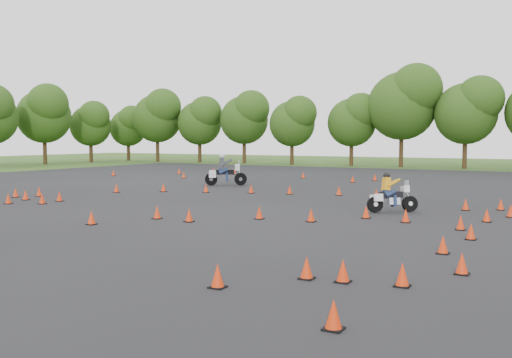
# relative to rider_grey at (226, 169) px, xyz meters

# --- Properties ---
(ground) EXTENTS (140.00, 140.00, 0.00)m
(ground) POSITION_rel_rider_grey_xyz_m (7.05, -12.90, -1.01)
(ground) COLOR #2D5119
(ground) RESTS_ON ground
(asphalt_pad) EXTENTS (62.00, 62.00, 0.00)m
(asphalt_pad) POSITION_rel_rider_grey_xyz_m (7.05, -6.90, -1.00)
(asphalt_pad) COLOR black
(asphalt_pad) RESTS_ON ground
(treeline) EXTENTS (86.90, 32.71, 10.76)m
(treeline) POSITION_rel_rider_grey_xyz_m (10.25, 22.09, 3.60)
(treeline) COLOR #274413
(treeline) RESTS_ON ground
(traffic_cones) EXTENTS (36.50, 32.95, 0.45)m
(traffic_cones) POSITION_rel_rider_grey_xyz_m (7.01, -6.58, -0.78)
(traffic_cones) COLOR red
(traffic_cones) RESTS_ON asphalt_pad
(rider_grey) EXTENTS (2.64, 2.02, 2.00)m
(rider_grey) POSITION_rel_rider_grey_xyz_m (0.00, 0.00, 0.00)
(rider_grey) COLOR #383B3F
(rider_grey) RESTS_ON ground
(rider_yellow) EXTENTS (2.01, 1.77, 1.59)m
(rider_yellow) POSITION_rel_rider_grey_xyz_m (12.61, -7.79, -0.20)
(rider_yellow) COLOR orange
(rider_yellow) RESTS_ON ground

